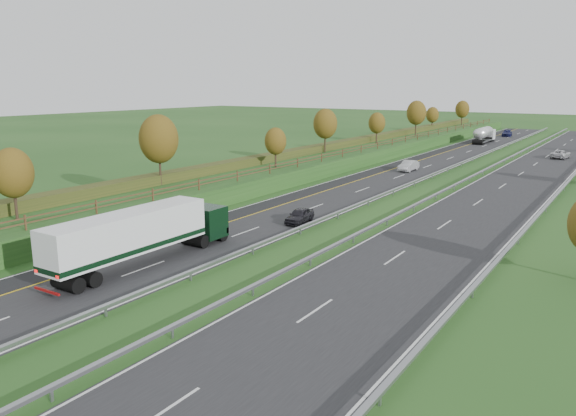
% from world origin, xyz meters
% --- Properties ---
extents(ground, '(400.00, 400.00, 0.00)m').
position_xyz_m(ground, '(8.00, 55.00, 0.00)').
color(ground, '#204819').
rests_on(ground, ground).
extents(near_carriageway, '(10.50, 200.00, 0.04)m').
position_xyz_m(near_carriageway, '(0.00, 60.00, 0.02)').
color(near_carriageway, black).
rests_on(near_carriageway, ground).
extents(far_carriageway, '(10.50, 200.00, 0.04)m').
position_xyz_m(far_carriageway, '(16.50, 60.00, 0.02)').
color(far_carriageway, black).
rests_on(far_carriageway, ground).
extents(hard_shoulder, '(3.00, 200.00, 0.04)m').
position_xyz_m(hard_shoulder, '(-3.75, 60.00, 0.02)').
color(hard_shoulder, black).
rests_on(hard_shoulder, ground).
extents(lane_markings, '(26.75, 200.00, 0.01)m').
position_xyz_m(lane_markings, '(6.40, 59.88, 0.05)').
color(lane_markings, silver).
rests_on(lane_markings, near_carriageway).
extents(embankment_left, '(12.00, 200.00, 2.00)m').
position_xyz_m(embankment_left, '(-13.00, 60.00, 1.00)').
color(embankment_left, '#204819').
rests_on(embankment_left, ground).
extents(hedge_left, '(2.20, 180.00, 1.10)m').
position_xyz_m(hedge_left, '(-15.00, 60.00, 2.55)').
color(hedge_left, '#2D3917').
rests_on(hedge_left, embankment_left).
extents(fence_left, '(0.12, 189.06, 1.20)m').
position_xyz_m(fence_left, '(-8.50, 59.59, 2.73)').
color(fence_left, '#422B19').
rests_on(fence_left, embankment_left).
extents(median_barrier_near, '(0.32, 200.00, 0.71)m').
position_xyz_m(median_barrier_near, '(5.70, 60.00, 0.61)').
color(median_barrier_near, gray).
rests_on(median_barrier_near, ground).
extents(median_barrier_far, '(0.32, 200.00, 0.71)m').
position_xyz_m(median_barrier_far, '(10.80, 60.00, 0.61)').
color(median_barrier_far, gray).
rests_on(median_barrier_far, ground).
extents(outer_barrier_far, '(0.32, 200.00, 0.71)m').
position_xyz_m(outer_barrier_far, '(22.30, 60.00, 0.62)').
color(outer_barrier_far, gray).
rests_on(outer_barrier_far, ground).
extents(trees_left, '(6.64, 164.30, 7.66)m').
position_xyz_m(trees_left, '(-12.64, 56.63, 6.37)').
color(trees_left, '#2D2116').
rests_on(trees_left, embankment_left).
extents(box_lorry, '(2.58, 16.28, 4.06)m').
position_xyz_m(box_lorry, '(0.53, 11.59, 2.33)').
color(box_lorry, black).
rests_on(box_lorry, near_carriageway).
extents(road_tanker, '(2.40, 11.22, 3.46)m').
position_xyz_m(road_tanker, '(-0.54, 113.57, 1.86)').
color(road_tanker, silver).
rests_on(road_tanker, near_carriageway).
extents(car_dark_near, '(2.06, 4.17, 1.37)m').
position_xyz_m(car_dark_near, '(3.50, 28.43, 0.72)').
color(car_dark_near, black).
rests_on(car_dark_near, near_carriageway).
extents(car_silver_mid, '(1.77, 4.78, 1.56)m').
position_xyz_m(car_silver_mid, '(0.41, 64.78, 0.82)').
color(car_silver_mid, '#AFB0B4').
rests_on(car_silver_mid, near_carriageway).
extents(car_small_far, '(2.90, 5.65, 1.57)m').
position_xyz_m(car_small_far, '(0.40, 132.77, 0.82)').
color(car_small_far, '#161945').
rests_on(car_small_far, near_carriageway).
extents(car_oncoming, '(3.01, 5.56, 1.48)m').
position_xyz_m(car_oncoming, '(17.63, 93.12, 0.78)').
color(car_oncoming, silver).
rests_on(car_oncoming, far_carriageway).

